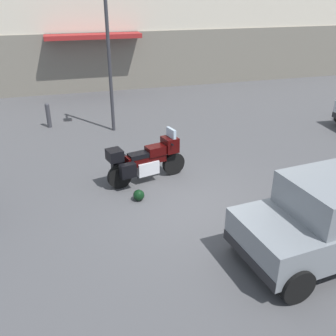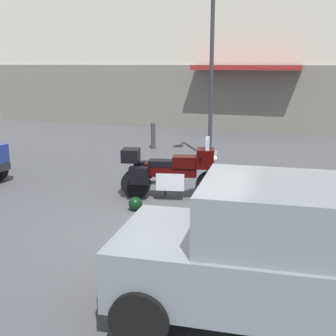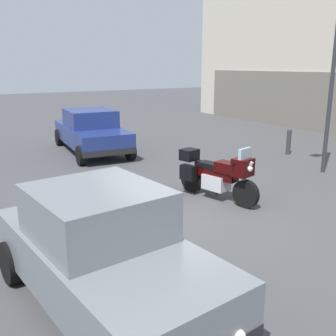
# 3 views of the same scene
# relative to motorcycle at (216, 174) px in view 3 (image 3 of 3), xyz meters

# --- Properties ---
(ground_plane) EXTENTS (80.00, 80.00, 0.00)m
(ground_plane) POSITION_rel_motorcycle_xyz_m (0.70, -1.62, -0.62)
(ground_plane) COLOR #424244
(motorcycle) EXTENTS (2.23, 1.03, 1.36)m
(motorcycle) POSITION_rel_motorcycle_xyz_m (0.00, 0.00, 0.00)
(motorcycle) COLOR black
(motorcycle) RESTS_ON ground
(helmet) EXTENTS (0.28, 0.28, 0.28)m
(helmet) POSITION_rel_motorcycle_xyz_m (-0.41, -0.96, -0.48)
(helmet) COLOR black
(helmet) RESTS_ON ground
(car_hatchback_near) EXTENTS (3.99, 2.14, 1.64)m
(car_hatchback_near) POSITION_rel_motorcycle_xyz_m (2.72, -3.99, 0.19)
(car_hatchback_near) COLOR slate
(car_hatchback_near) RESTS_ON ground
(car_sedan_far) EXTENTS (4.69, 2.30, 1.56)m
(car_sedan_far) POSITION_rel_motorcycle_xyz_m (-6.54, -0.66, 0.16)
(car_sedan_far) COLOR navy
(car_sedan_far) RESTS_ON ground
(streetlamp_curbside) EXTENTS (0.28, 0.94, 5.10)m
(streetlamp_curbside) POSITION_rel_motorcycle_xyz_m (-0.23, 4.12, 2.46)
(streetlamp_curbside) COLOR #2D2D33
(streetlamp_curbside) RESTS_ON ground
(bollard_curbside) EXTENTS (0.16, 0.16, 0.93)m
(bollard_curbside) POSITION_rel_motorcycle_xyz_m (-2.49, 5.25, -0.13)
(bollard_curbside) COLOR #333338
(bollard_curbside) RESTS_ON ground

